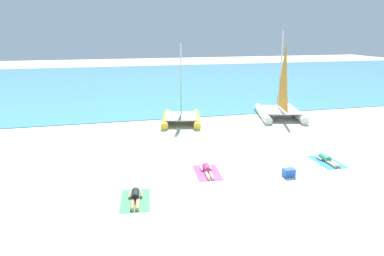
% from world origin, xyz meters
% --- Properties ---
extents(ground_plane, '(120.00, 120.00, 0.00)m').
position_xyz_m(ground_plane, '(0.00, 10.00, 0.00)').
color(ground_plane, beige).
extents(ocean_water, '(120.00, 40.00, 0.05)m').
position_xyz_m(ocean_water, '(0.00, 32.51, 0.03)').
color(ocean_water, '#4C9EB7').
rests_on(ocean_water, ground).
extents(sailboat_white, '(4.17, 5.40, 6.24)m').
position_xyz_m(sailboat_white, '(8.08, 11.10, 0.93)').
color(sailboat_white, white).
rests_on(sailboat_white, ground).
extents(sailboat_yellow, '(3.49, 4.60, 5.36)m').
position_xyz_m(sailboat_yellow, '(0.64, 11.30, 0.80)').
color(sailboat_yellow, yellow).
rests_on(sailboat_yellow, ground).
extents(towel_left, '(1.32, 2.02, 0.01)m').
position_xyz_m(towel_left, '(-3.53, 0.37, 0.01)').
color(towel_left, '#4CB266').
rests_on(towel_left, ground).
extents(sunbather_left, '(0.60, 1.57, 0.30)m').
position_xyz_m(sunbather_left, '(-3.52, 0.43, 0.13)').
color(sunbather_left, black).
rests_on(sunbather_left, towel_left).
extents(towel_middle, '(1.28, 2.00, 0.01)m').
position_xyz_m(towel_middle, '(-0.11, 2.28, 0.01)').
color(towel_middle, '#D84C99').
rests_on(towel_middle, ground).
extents(sunbather_middle, '(0.58, 1.57, 0.30)m').
position_xyz_m(sunbather_middle, '(-0.10, 2.35, 0.13)').
color(sunbather_middle, '#D83372').
rests_on(sunbather_middle, towel_middle).
extents(towel_right, '(1.15, 1.93, 0.01)m').
position_xyz_m(towel_right, '(5.99, 2.16, 0.01)').
color(towel_right, '#338CD8').
rests_on(towel_right, ground).
extents(sunbather_right, '(0.55, 1.56, 0.30)m').
position_xyz_m(sunbather_right, '(5.99, 2.23, 0.13)').
color(sunbather_right, '#3FB28C').
rests_on(sunbather_right, towel_right).
extents(cooler_box, '(0.50, 0.36, 0.36)m').
position_xyz_m(cooler_box, '(3.26, 1.02, 0.18)').
color(cooler_box, blue).
rests_on(cooler_box, ground).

